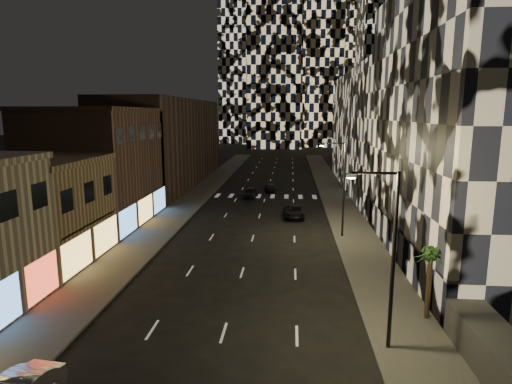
% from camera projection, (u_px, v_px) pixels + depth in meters
% --- Properties ---
extents(sidewalk_left, '(4.00, 120.00, 0.15)m').
position_uv_depth(sidewalk_left, '(197.00, 195.00, 62.39)').
color(sidewalk_left, '#47443F').
rests_on(sidewalk_left, ground).
extents(sidewalk_right, '(4.00, 120.00, 0.15)m').
position_uv_depth(sidewalk_right, '(336.00, 197.00, 60.79)').
color(sidewalk_right, '#47443F').
rests_on(sidewalk_right, ground).
extents(curb_left, '(0.20, 120.00, 0.15)m').
position_uv_depth(curb_left, '(211.00, 195.00, 62.22)').
color(curb_left, '#4C4C47').
rests_on(curb_left, ground).
extents(curb_right, '(0.20, 120.00, 0.15)m').
position_uv_depth(curb_right, '(321.00, 197.00, 60.96)').
color(curb_right, '#4C4C47').
rests_on(curb_right, ground).
extents(retail_tan, '(10.00, 10.00, 8.00)m').
position_uv_depth(retail_tan, '(30.00, 214.00, 33.81)').
color(retail_tan, '#856E50').
rests_on(retail_tan, ground).
extents(retail_brown, '(10.00, 15.00, 12.00)m').
position_uv_depth(retail_brown, '(98.00, 168.00, 45.70)').
color(retail_brown, brown).
rests_on(retail_brown, ground).
extents(retail_filler_left, '(10.00, 40.00, 14.00)m').
position_uv_depth(retail_filler_left, '(168.00, 142.00, 71.48)').
color(retail_filler_left, brown).
rests_on(retail_filler_left, ground).
extents(midrise_right, '(16.00, 25.00, 22.00)m').
position_uv_depth(midrise_right, '(505.00, 124.00, 33.01)').
color(midrise_right, '#232326').
rests_on(midrise_right, ground).
extents(midrise_base, '(0.60, 25.00, 3.00)m').
position_uv_depth(midrise_base, '(396.00, 240.00, 35.36)').
color(midrise_base, '#383838').
rests_on(midrise_base, ground).
extents(plinth_right, '(2.00, 8.00, 2.00)m').
position_uv_depth(plinth_right, '(499.00, 358.00, 19.23)').
color(plinth_right, '#383838').
rests_on(plinth_right, ground).
extents(midrise_filler_right, '(16.00, 40.00, 18.00)m').
position_uv_depth(midrise_filler_right, '(399.00, 132.00, 65.23)').
color(midrise_filler_right, '#232326').
rests_on(midrise_filler_right, ground).
extents(tower_center_low, '(18.00, 18.00, 95.00)m').
position_uv_depth(tower_center_low, '(276.00, 3.00, 141.28)').
color(tower_center_low, black).
rests_on(tower_center_low, ground).
extents(streetlight_near, '(2.55, 0.25, 9.00)m').
position_uv_depth(streetlight_near, '(389.00, 249.00, 20.76)').
color(streetlight_near, black).
rests_on(streetlight_near, sidewalk_right).
extents(streetlight_far, '(2.55, 0.25, 9.00)m').
position_uv_depth(streetlight_far, '(342.00, 183.00, 40.36)').
color(streetlight_far, black).
rests_on(streetlight_far, sidewalk_right).
extents(car_dark_midlane, '(2.25, 4.45, 1.45)m').
position_uv_depth(car_dark_midlane, '(250.00, 193.00, 60.38)').
color(car_dark_midlane, black).
rests_on(car_dark_midlane, ground).
extents(car_dark_oncoming, '(2.06, 4.17, 1.17)m').
position_uv_depth(car_dark_oncoming, '(270.00, 187.00, 65.54)').
color(car_dark_oncoming, black).
rests_on(car_dark_oncoming, ground).
extents(car_dark_rightlane, '(2.40, 4.93, 1.35)m').
position_uv_depth(car_dark_rightlane, '(294.00, 212.00, 48.92)').
color(car_dark_rightlane, black).
rests_on(car_dark_rightlane, ground).
extents(palm_tree, '(2.15, 2.17, 4.26)m').
position_uv_depth(palm_tree, '(431.00, 260.00, 24.14)').
color(palm_tree, '#47331E').
rests_on(palm_tree, sidewalk_right).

